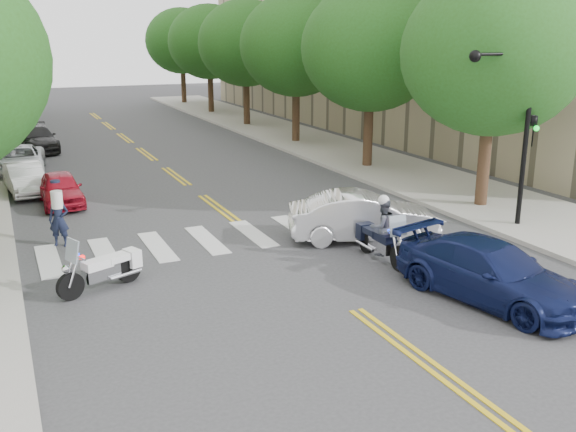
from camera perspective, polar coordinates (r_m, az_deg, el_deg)
ground at (r=15.13m, az=6.03°, el=-8.33°), size 140.00×140.00×0.00m
sidewalk_right at (r=38.18m, az=1.65°, el=6.69°), size 5.00×60.00×0.15m
tree_r_0 at (r=23.91m, az=17.78°, el=13.66°), size 6.40×6.40×8.45m
tree_r_1 at (r=30.34m, az=7.39°, el=14.59°), size 6.40×6.40×8.45m
tree_r_2 at (r=37.39m, az=0.73°, el=14.94°), size 6.40×6.40×8.45m
tree_r_3 at (r=44.76m, az=-3.79°, el=15.06°), size 6.40×6.40×8.45m
tree_r_4 at (r=52.31m, az=-7.03°, el=15.10°), size 6.40×6.40×8.45m
tree_r_5 at (r=59.98m, az=-9.44°, el=15.10°), size 6.40×6.40×8.45m
traffic_signal_pole at (r=21.47m, az=19.66°, el=8.40°), size 2.82×0.42×6.00m
motorcycle_police at (r=18.15m, az=8.29°, el=-1.36°), size 0.79×2.36×1.92m
motorcycle_parked at (r=16.74m, az=-15.79°, el=-4.52°), size 2.21×1.17×1.50m
officer_standing at (r=20.40m, az=-19.70°, el=-0.31°), size 0.70×0.59×1.64m
convertible at (r=19.90m, az=6.69°, el=-0.06°), size 4.83×3.09×1.50m
sedan_blue at (r=16.09m, az=17.55°, el=-4.77°), size 3.07×5.22×1.42m
parked_car_a at (r=25.41m, az=-19.57°, el=2.30°), size 1.50×3.62×1.23m
parked_car_b at (r=27.73m, az=-22.32°, el=3.10°), size 1.62×3.80×1.22m
parked_car_c at (r=31.83m, az=-22.71°, el=4.61°), size 2.46×4.66×1.25m
parked_car_d at (r=37.73m, az=-21.45°, el=6.42°), size 2.23×4.81×1.36m
parked_car_e at (r=45.78m, az=-23.51°, el=7.64°), size 1.55×3.75×1.27m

